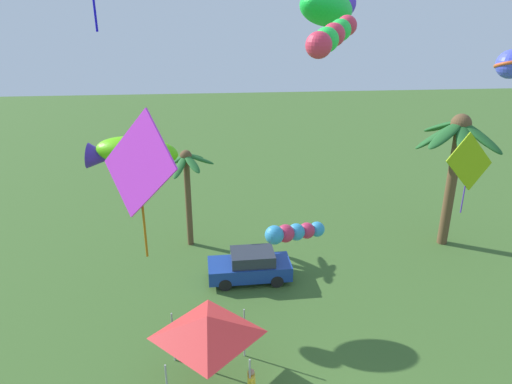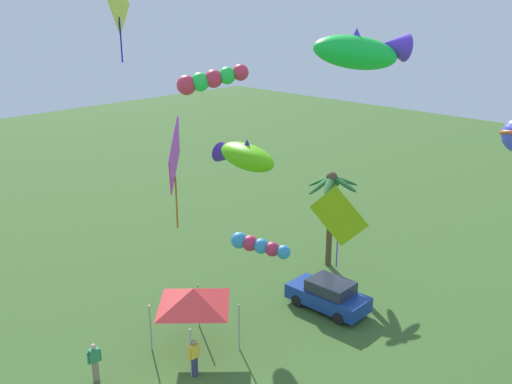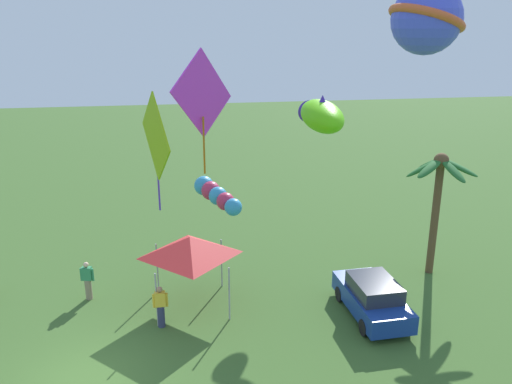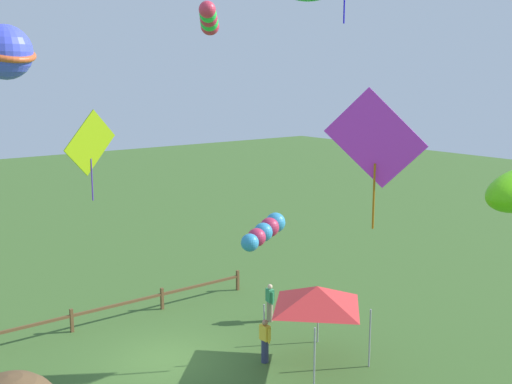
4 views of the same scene
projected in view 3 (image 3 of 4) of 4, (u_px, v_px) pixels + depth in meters
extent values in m
plane|color=#3D6028|center=(87.00, 381.00, 15.68)|extent=(120.00, 120.00, 0.00)
cylinder|color=brown|center=(435.00, 218.00, 21.93)|extent=(0.33, 0.33, 5.08)
ellipsoid|color=#236028|center=(453.00, 170.00, 20.59)|extent=(1.58, 0.73, 0.82)
ellipsoid|color=#236028|center=(460.00, 168.00, 20.94)|extent=(1.23, 1.52, 0.79)
ellipsoid|color=#236028|center=(450.00, 167.00, 21.60)|extent=(0.94, 1.46, 1.09)
ellipsoid|color=#236028|center=(430.00, 164.00, 21.87)|extent=(1.53, 0.71, 0.95)
ellipsoid|color=#236028|center=(424.00, 168.00, 21.43)|extent=(0.99, 1.48, 1.03)
ellipsoid|color=#236028|center=(430.00, 168.00, 20.80)|extent=(1.10, 1.57, 0.76)
sphere|color=brown|center=(441.00, 160.00, 21.16)|extent=(0.62, 0.62, 0.62)
cube|color=navy|center=(372.00, 300.00, 19.13)|extent=(3.95, 1.82, 0.70)
cube|color=#282D38|center=(374.00, 287.00, 18.80)|extent=(2.07, 1.56, 0.56)
cylinder|color=black|center=(340.00, 294.00, 20.20)|extent=(0.61, 0.20, 0.60)
cylinder|color=black|center=(377.00, 290.00, 20.50)|extent=(0.61, 0.20, 0.60)
cylinder|color=black|center=(364.00, 327.00, 17.94)|extent=(0.61, 0.20, 0.60)
cylinder|color=black|center=(406.00, 323.00, 18.24)|extent=(0.61, 0.20, 0.60)
cylinder|color=gray|center=(89.00, 289.00, 20.33)|extent=(0.26, 0.26, 0.84)
cube|color=#338956|center=(87.00, 273.00, 20.12)|extent=(0.31, 0.42, 0.54)
sphere|color=beige|center=(86.00, 265.00, 20.00)|extent=(0.21, 0.21, 0.21)
cylinder|color=#338956|center=(81.00, 274.00, 20.15)|extent=(0.09, 0.09, 0.52)
cylinder|color=#338956|center=(93.00, 275.00, 20.12)|extent=(0.09, 0.09, 0.52)
cylinder|color=#2D3351|center=(161.00, 316.00, 18.43)|extent=(0.26, 0.26, 0.84)
cube|color=yellow|center=(160.00, 299.00, 18.22)|extent=(0.23, 0.38, 0.54)
sphere|color=#A37556|center=(160.00, 290.00, 18.11)|extent=(0.21, 0.21, 0.21)
cylinder|color=yellow|center=(167.00, 300.00, 18.27)|extent=(0.09, 0.09, 0.52)
cylinder|color=yellow|center=(154.00, 301.00, 18.20)|extent=(0.09, 0.09, 0.52)
cylinder|color=#9E9EA3|center=(157.00, 268.00, 20.71)|extent=(0.06, 0.06, 2.10)
cylinder|color=#9E9EA3|center=(157.00, 300.00, 18.27)|extent=(0.06, 0.06, 2.10)
cylinder|color=#9E9EA3|center=(222.00, 263.00, 21.14)|extent=(0.06, 0.06, 2.10)
cylinder|color=#9E9EA3|center=(229.00, 294.00, 18.70)|extent=(0.06, 0.06, 2.10)
pyramid|color=red|center=(190.00, 246.00, 19.27)|extent=(2.86, 2.86, 0.75)
sphere|color=#318EC5|center=(204.00, 186.00, 16.31)|extent=(0.62, 0.62, 0.62)
sphere|color=#BF2A4D|center=(211.00, 191.00, 16.00)|extent=(0.59, 0.59, 0.59)
sphere|color=#318EC5|center=(218.00, 196.00, 15.68)|extent=(0.57, 0.57, 0.57)
sphere|color=#BF2A4D|center=(225.00, 201.00, 15.36)|extent=(0.54, 0.54, 0.54)
sphere|color=#318EC5|center=(233.00, 207.00, 15.05)|extent=(0.52, 0.52, 0.52)
cube|color=#D837E5|center=(202.00, 94.00, 19.49)|extent=(2.53, 2.49, 3.46)
cylinder|color=#AA6110|center=(204.00, 146.00, 20.09)|extent=(0.07, 0.07, 2.27)
ellipsoid|color=#5ED40F|center=(322.00, 116.00, 21.40)|extent=(3.38, 1.63, 1.55)
cone|color=#3E23A7|center=(312.00, 114.00, 22.83)|extent=(1.15, 1.04, 1.15)
cone|color=#3E23A7|center=(322.00, 103.00, 21.24)|extent=(0.65, 0.65, 0.67)
sphere|color=#4652EB|center=(426.00, 19.00, 7.23)|extent=(1.00, 1.00, 1.00)
torus|color=#DA592B|center=(426.00, 19.00, 7.23)|extent=(1.27, 1.26, 0.44)
cube|color=#8CB40F|center=(156.00, 136.00, 10.26)|extent=(1.68, 0.56, 1.75)
cylinder|color=#532FB0|center=(159.00, 184.00, 10.56)|extent=(0.04, 0.04, 1.14)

